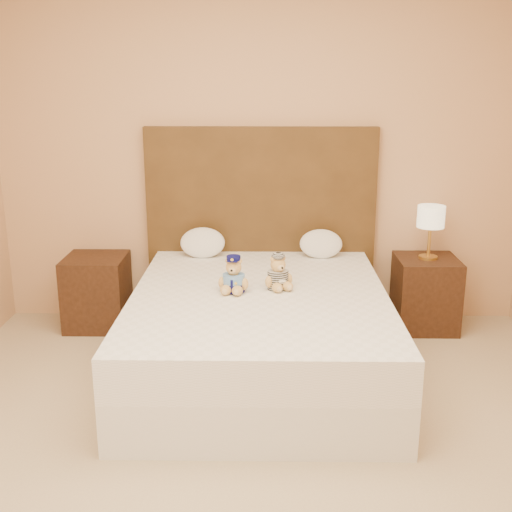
{
  "coord_description": "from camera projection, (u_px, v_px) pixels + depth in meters",
  "views": [
    {
      "loc": [
        0.04,
        -2.61,
        1.87
      ],
      "look_at": [
        -0.03,
        1.45,
        0.72
      ],
      "focal_mm": 45.0,
      "sensor_mm": 36.0,
      "label": 1
    }
  ],
  "objects": [
    {
      "name": "teddy_police",
      "position": [
        234.0,
        274.0,
        4.02
      ],
      "size": [
        0.23,
        0.22,
        0.23
      ],
      "primitive_type": null,
      "rotation": [
        0.0,
        0.0,
        -0.16
      ],
      "color": "tan",
      "rests_on": "bed"
    },
    {
      "name": "bed",
      "position": [
        260.0,
        333.0,
        4.11
      ],
      "size": [
        1.6,
        2.0,
        0.55
      ],
      "color": "white",
      "rests_on": "ground"
    },
    {
      "name": "ground",
      "position": [
        257.0,
        486.0,
        3.03
      ],
      "size": [
        4.0,
        4.5,
        0.0
      ],
      "primitive_type": "cube",
      "color": "tan",
      "rests_on": "ground"
    },
    {
      "name": "pillow_right",
      "position": [
        321.0,
        242.0,
        4.79
      ],
      "size": [
        0.32,
        0.21,
        0.22
      ],
      "primitive_type": "ellipsoid",
      "color": "white",
      "rests_on": "bed"
    },
    {
      "name": "room_walls",
      "position": [
        258.0,
        89.0,
        2.97
      ],
      "size": [
        4.04,
        4.52,
        2.72
      ],
      "color": "tan",
      "rests_on": "ground"
    },
    {
      "name": "teddy_prisoner",
      "position": [
        278.0,
        272.0,
        4.08
      ],
      "size": [
        0.26,
        0.25,
        0.22
      ],
      "primitive_type": null,
      "rotation": [
        0.0,
        0.0,
        0.43
      ],
      "color": "tan",
      "rests_on": "bed"
    },
    {
      "name": "nightstand_right",
      "position": [
        425.0,
        293.0,
        4.86
      ],
      "size": [
        0.45,
        0.45,
        0.55
      ],
      "primitive_type": "cube",
      "color": "#3D2113",
      "rests_on": "ground"
    },
    {
      "name": "headboard",
      "position": [
        261.0,
        225.0,
        4.95
      ],
      "size": [
        1.75,
        0.08,
        1.5
      ],
      "primitive_type": "cube",
      "color": "#4F3417",
      "rests_on": "ground"
    },
    {
      "name": "pillow_left",
      "position": [
        203.0,
        241.0,
        4.8
      ],
      "size": [
        0.33,
        0.22,
        0.24
      ],
      "primitive_type": "ellipsoid",
      "color": "white",
      "rests_on": "bed"
    },
    {
      "name": "nightstand_left",
      "position": [
        97.0,
        292.0,
        4.89
      ],
      "size": [
        0.45,
        0.45,
        0.55
      ],
      "primitive_type": "cube",
      "color": "#3D2113",
      "rests_on": "ground"
    },
    {
      "name": "lamp",
      "position": [
        431.0,
        219.0,
        4.7
      ],
      "size": [
        0.2,
        0.2,
        0.4
      ],
      "color": "gold",
      "rests_on": "nightstand_right"
    }
  ]
}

